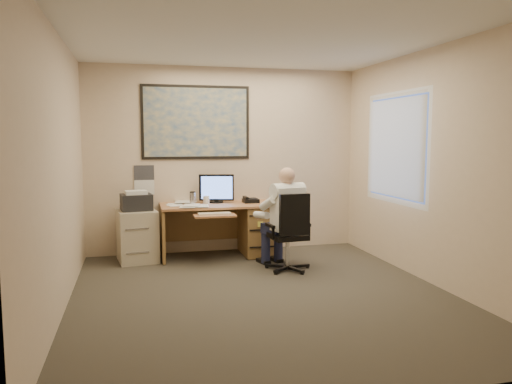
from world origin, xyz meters
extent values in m
cube|color=#3A352D|center=(0.00, 0.00, 0.00)|extent=(4.00, 4.50, 0.00)
cube|color=white|center=(0.00, 0.00, 2.70)|extent=(4.00, 4.50, 0.00)
cube|color=beige|center=(0.00, 2.25, 1.35)|extent=(4.00, 0.00, 2.70)
cube|color=beige|center=(0.00, -2.25, 1.35)|extent=(4.00, 0.00, 2.70)
cube|color=beige|center=(-2.00, 0.00, 1.35)|extent=(0.00, 4.50, 2.70)
cube|color=beige|center=(2.00, 0.00, 1.35)|extent=(0.00, 4.50, 2.70)
cube|color=#B77B4E|center=(-0.17, 1.88, 0.73)|extent=(1.60, 0.75, 0.03)
cube|color=olive|center=(0.41, 1.88, 0.36)|extent=(0.45, 0.70, 0.70)
cube|color=olive|center=(-0.95, 1.88, 0.36)|extent=(0.04, 0.70, 0.70)
cube|color=olive|center=(-0.17, 2.22, 0.45)|extent=(1.55, 0.03, 0.55)
cylinder|color=black|center=(-0.17, 2.02, 0.76)|extent=(0.20, 0.20, 0.02)
cube|color=black|center=(-0.17, 2.00, 0.97)|extent=(0.49, 0.16, 0.38)
cube|color=#5782EE|center=(-0.17, 1.98, 0.97)|extent=(0.43, 0.11, 0.32)
cube|color=#B77B4E|center=(-0.29, 1.43, 0.66)|extent=(0.55, 0.30, 0.02)
cube|color=beige|center=(-0.29, 1.43, 0.68)|extent=(0.43, 0.14, 0.02)
cube|color=black|center=(0.32, 1.91, 0.78)|extent=(0.22, 0.20, 0.05)
cylinder|color=silver|center=(-0.53, 1.82, 0.84)|extent=(0.08, 0.08, 0.18)
cylinder|color=white|center=(-0.32, 1.95, 0.81)|extent=(0.09, 0.09, 0.11)
cube|color=white|center=(-0.62, 1.88, 0.76)|extent=(0.60, 0.56, 0.02)
cube|color=#1E4C93|center=(-0.42, 2.23, 1.90)|extent=(1.56, 0.03, 1.06)
cube|color=white|center=(-1.17, 2.24, 1.08)|extent=(0.28, 0.01, 0.42)
cube|color=#BCB097|center=(-1.29, 1.88, 0.35)|extent=(0.58, 0.66, 0.70)
cube|color=black|center=(-1.29, 1.88, 0.81)|extent=(0.44, 0.40, 0.22)
cube|color=white|center=(-1.29, 1.86, 0.95)|extent=(0.31, 0.26, 0.05)
cylinder|color=silver|center=(0.57, 0.94, 0.23)|extent=(0.06, 0.06, 0.37)
cube|color=black|center=(0.57, 0.94, 0.44)|extent=(0.46, 0.46, 0.07)
cube|color=black|center=(0.55, 0.72, 0.74)|extent=(0.39, 0.09, 0.51)
camera|label=1|loc=(-1.31, -5.01, 1.68)|focal=35.00mm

